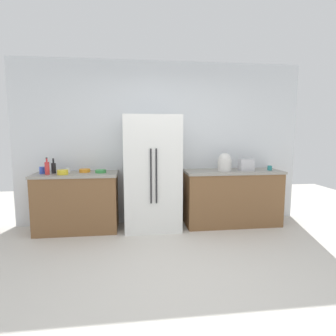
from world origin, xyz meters
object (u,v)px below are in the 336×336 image
Objects in this scene: toaster at (246,165)px; bowl_b at (101,171)px; bottle_b at (47,168)px; cup_a at (68,170)px; cup_c at (270,168)px; bowl_a at (85,171)px; bottle_a at (54,168)px; cup_b at (42,170)px; rice_cooker at (225,162)px; refrigerator at (152,173)px; bowl_c at (63,172)px.

bowl_b is at bearing 178.72° from toaster.
bottle_b is 0.32m from cup_a.
cup_c is 0.45× the size of bowl_a.
bottle_a is (-3.03, 0.08, -0.01)m from toaster.
bowl_a is at bearing 8.47° from cup_b.
bottle_b is 1.50× the size of bowl_a.
cup_c is 2.74m from bowl_b.
rice_cooker is 3.83× the size of cup_c.
refrigerator is 0.80m from bowl_b.
refrigerator is 1.94m from cup_c.
bowl_b is (0.25, -0.09, -0.00)m from bowl_a.
bottle_b is at bearing 173.57° from bowl_c.
bottle_a is at bearing 178.65° from cup_c.
cup_a is at bearing 174.66° from refrigerator.
refrigerator reaches higher than cup_a.
bowl_a is at bearing 0.16° from cup_a.
refrigerator is 1.50m from bottle_a.
cup_b is 0.62× the size of bowl_a.
refrigerator reaches higher than bowl_c.
cup_b is 0.87m from bowl_b.
cup_c reaches higher than bowl_c.
refrigerator is 17.13× the size of cup_b.
bowl_c is (0.16, -0.15, -0.05)m from bottle_a.
bowl_c is at bearing -178.85° from cup_c.
cup_c is (0.41, -0.00, -0.06)m from toaster.
cup_a is (-2.49, 0.12, -0.10)m from rice_cooker.
toaster reaches higher than cup_c.
bowl_b is at bearing -20.00° from bowl_a.
bowl_c is at bearing -41.89° from bottle_a.
cup_c is at bearing -1.14° from bowl_b.
rice_cooker is 1.74× the size of bowl_b.
cup_c is at bearing -2.58° from cup_a.
bottle_b is at bearing -177.63° from refrigerator.
cup_b is 0.35m from bowl_c.
cup_b is at bearing 178.88° from refrigerator.
bottle_b is (-3.09, -0.04, 0.00)m from toaster.
cup_b is at bearing -171.53° from bowl_a.
refrigerator is 1.19m from rice_cooker.
toaster is 1.46× the size of bowl_c.
rice_cooker is 1.27× the size of bottle_a.
toaster is at bearing -1.28° from bowl_b.
toaster is 3.03m from bottle_a.
bottle_b is 3.35× the size of cup_c.
refrigerator reaches higher than bowl_b.
bottle_b is 3.25× the size of cup_a.
bottle_a reaches higher than bowl_b.
bowl_b is (0.52, -0.09, -0.01)m from cup_a.
rice_cooker is 0.77m from cup_c.
bottle_a is 0.21m from cup_a.
bottle_a is 2.93× the size of cup_a.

